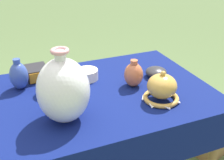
# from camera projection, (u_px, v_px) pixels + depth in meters

# --- Properties ---
(display_table) EXTENTS (1.21, 0.79, 0.72)m
(display_table) POSITION_uv_depth(u_px,v_px,m) (92.00, 106.00, 1.42)
(display_table) COLOR olive
(display_table) RESTS_ON ground_plane
(vase_tall_bulbous) EXTENTS (0.22, 0.22, 0.32)m
(vase_tall_bulbous) POSITION_uv_depth(u_px,v_px,m) (63.00, 90.00, 1.14)
(vase_tall_bulbous) COLOR white
(vase_tall_bulbous) RESTS_ON display_table
(vase_dome_bell) EXTENTS (0.18, 0.19, 0.15)m
(vase_dome_bell) POSITION_uv_depth(u_px,v_px,m) (162.00, 89.00, 1.31)
(vase_dome_bell) COLOR gold
(vase_dome_bell) RESTS_ON display_table
(mosaic_tile_box) EXTENTS (0.12, 0.14, 0.07)m
(mosaic_tile_box) POSITION_uv_depth(u_px,v_px,m) (37.00, 73.00, 1.53)
(mosaic_tile_box) COLOR #232328
(mosaic_tile_box) RESTS_ON display_table
(jar_round_terracotta) EXTENTS (0.10, 0.10, 0.14)m
(jar_round_terracotta) POSITION_uv_depth(u_px,v_px,m) (134.00, 74.00, 1.44)
(jar_round_terracotta) COLOR #BC6642
(jar_round_terracotta) RESTS_ON display_table
(pot_squat_ivory) EXTENTS (0.12, 0.12, 0.06)m
(pot_squat_ivory) POSITION_uv_depth(u_px,v_px,m) (87.00, 74.00, 1.52)
(pot_squat_ivory) COLOR white
(pot_squat_ivory) RESTS_ON display_table
(jar_round_cobalt) EXTENTS (0.09, 0.09, 0.16)m
(jar_round_cobalt) POSITION_uv_depth(u_px,v_px,m) (19.00, 76.00, 1.41)
(jar_round_cobalt) COLOR #3851A8
(jar_round_cobalt) RESTS_ON display_table
(bowl_shallow_charcoal) EXTENTS (0.12, 0.12, 0.05)m
(bowl_shallow_charcoal) POSITION_uv_depth(u_px,v_px,m) (156.00, 72.00, 1.55)
(bowl_shallow_charcoal) COLOR #2D2D33
(bowl_shallow_charcoal) RESTS_ON display_table
(pot_squat_teal) EXTENTS (0.11, 0.11, 0.07)m
(pot_squat_teal) POSITION_uv_depth(u_px,v_px,m) (51.00, 86.00, 1.39)
(pot_squat_teal) COLOR teal
(pot_squat_teal) RESTS_ON display_table
(wooden_crate) EXTENTS (0.44, 0.38, 0.23)m
(wooden_crate) POSITION_uv_depth(u_px,v_px,m) (211.00, 132.00, 2.07)
(wooden_crate) COLOR olive
(wooden_crate) RESTS_ON ground_plane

